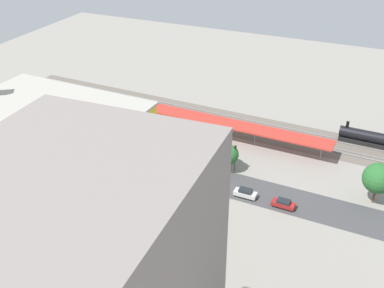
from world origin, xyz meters
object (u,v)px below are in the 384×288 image
platform_canopy_near (225,123)px  parked_car_3 (176,177)px  locomotive (375,139)px  parked_car_6 (81,153)px  street_tree_2 (229,155)px  street_tree_0 (221,148)px  street_tree_4 (214,142)px  parked_car_5 (112,162)px  street_tree_3 (378,178)px  parked_car_7 (56,147)px  traffic_light (235,155)px  parked_car_4 (145,168)px  parked_car_2 (209,187)px  parked_car_0 (283,204)px  construction_building (58,163)px  box_truck_0 (123,171)px  parked_car_1 (245,193)px  street_tree_1 (66,113)px

platform_canopy_near → parked_car_3: 21.35m
locomotive → parked_car_6: bearing=28.0°
locomotive → street_tree_2: (27.38, 24.20, 2.39)m
street_tree_0 → street_tree_4: size_ratio=0.94×
parked_car_5 → street_tree_3: 54.37m
parked_car_7 → traffic_light: size_ratio=0.68×
parked_car_4 → street_tree_2: (-16.25, -7.21, 3.37)m
locomotive → traffic_light: (25.99, 24.02, 2.60)m
parked_car_5 → parked_car_2: bearing=179.0°
platform_canopy_near → street_tree_0: bearing=107.6°
parked_car_0 → street_tree_4: (18.03, -9.26, 4.76)m
street_tree_4 → construction_building: bearing=54.1°
parked_car_7 → street_tree_0: bearing=-168.0°
parked_car_2 → street_tree_0: (0.75, -8.42, 4.34)m
street_tree_0 → street_tree_2: bearing=171.0°
parked_car_2 → box_truck_0: bearing=9.5°
street_tree_0 → street_tree_3: bearing=-178.5°
parked_car_1 → parked_car_3: size_ratio=1.05×
parked_car_1 → parked_car_3: parked_car_1 is taller
parked_car_5 → construction_building: (-0.48, 17.30, 9.66)m
locomotive → parked_car_0: locomotive is taller
parked_car_1 → street_tree_2: street_tree_2 is taller
parked_car_1 → street_tree_1: street_tree_1 is taller
parked_car_0 → street_tree_3: 18.34m
street_tree_2 → street_tree_4: (4.02, -1.76, 1.32)m
street_tree_3 → platform_canopy_near: bearing=-19.4°
construction_building → street_tree_1: (19.12, -26.30, -5.63)m
parked_car_7 → street_tree_2: 40.14m
construction_building → street_tree_4: construction_building is taller
parked_car_6 → traffic_light: 34.70m
parked_car_4 → street_tree_3: size_ratio=0.56×
traffic_light → parked_car_7: bearing=10.9°
street_tree_0 → traffic_light: (-3.16, 0.10, -0.77)m
locomotive → parked_car_2: bearing=48.7°
parked_car_3 → street_tree_2: size_ratio=0.68×
parked_car_2 → street_tree_2: 8.87m
box_truck_0 → street_tree_0: street_tree_0 is taller
locomotive → parked_car_0: (13.38, 31.70, -1.04)m
parked_car_1 → construction_building: bearing=30.9°
construction_building → street_tree_2: size_ratio=4.73×
traffic_light → parked_car_5: bearing=17.4°
box_truck_0 → street_tree_0: bearing=-146.5°
box_truck_0 → traffic_light: 23.53m
street_tree_2 → platform_canopy_near: bearing=-66.2°
locomotive → construction_building: bearing=44.1°
parked_car_4 → street_tree_3: street_tree_3 is taller
platform_canopy_near → parked_car_2: (-4.99, 21.74, -3.27)m
parked_car_1 → parked_car_5: 30.26m
parked_car_7 → parked_car_2: bearing=179.3°
parked_car_7 → street_tree_3: (-68.74, -8.76, 4.78)m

